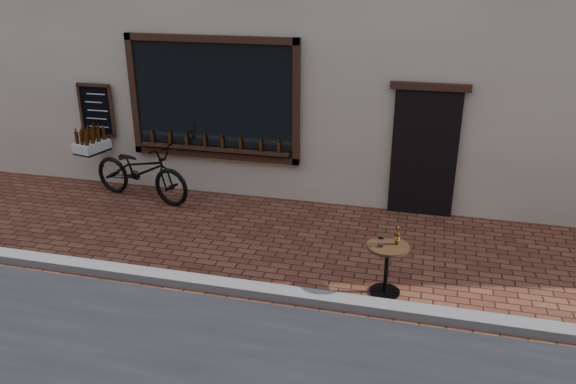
# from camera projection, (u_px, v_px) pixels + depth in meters

# --- Properties ---
(ground) EXTENTS (90.00, 90.00, 0.00)m
(ground) POSITION_uv_depth(u_px,v_px,m) (260.00, 303.00, 7.30)
(ground) COLOR #54271B
(ground) RESTS_ON ground
(kerb) EXTENTS (90.00, 0.25, 0.12)m
(kerb) POSITION_uv_depth(u_px,v_px,m) (264.00, 291.00, 7.46)
(kerb) COLOR slate
(kerb) RESTS_ON ground
(cargo_bicycle) EXTENTS (2.53, 1.21, 1.19)m
(cargo_bicycle) POSITION_uv_depth(u_px,v_px,m) (139.00, 170.00, 10.40)
(cargo_bicycle) COLOR black
(cargo_bicycle) RESTS_ON ground
(bistro_table) EXTENTS (0.56, 0.56, 0.95)m
(bistro_table) POSITION_uv_depth(u_px,v_px,m) (387.00, 259.00, 7.35)
(bistro_table) COLOR black
(bistro_table) RESTS_ON ground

